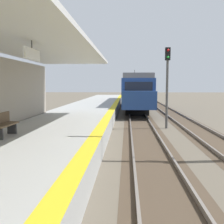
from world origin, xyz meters
name	(u,v)px	position (x,y,z in m)	size (l,w,h in m)	color
station_platform	(63,129)	(-2.50, 16.00, 0.45)	(5.00, 80.00, 0.91)	#A8A8A3
track_pair_nearest_platform	(141,126)	(1.90, 20.00, 0.05)	(2.34, 120.00, 0.16)	#4C3D2D
track_pair_middle	(192,127)	(5.30, 20.00, 0.05)	(2.34, 120.00, 0.16)	#4C3D2D
approaching_train	(135,91)	(1.90, 33.42, 2.18)	(2.93, 19.60, 4.76)	navy
rail_signal_post	(167,79)	(3.51, 19.57, 3.19)	(0.32, 0.34, 5.20)	#4C4C4C
platform_bench	(3,124)	(-3.68, 11.56, 1.37)	(0.45, 1.60, 0.88)	brown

